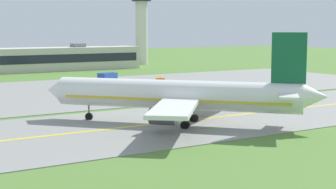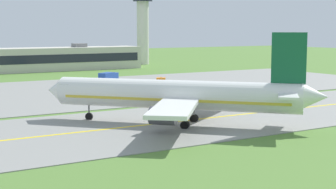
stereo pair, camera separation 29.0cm
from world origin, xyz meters
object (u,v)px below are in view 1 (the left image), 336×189
Objects in this scene: service_truck_catering at (160,83)px; control_tower at (141,19)px; airplane_lead at (179,95)px; service_truck_baggage at (108,77)px.

control_tower is at bearing 64.01° from service_truck_catering.
airplane_lead reaches higher than service_truck_catering.
airplane_lead is at bearing -117.79° from service_truck_catering.
service_truck_baggage is at bearing 109.55° from service_truck_catering.
control_tower is at bearing 54.07° from service_truck_baggage.
service_truck_catering is 81.02m from control_tower.
service_truck_baggage is 16.66m from service_truck_catering.
airplane_lead is 1.14× the size of control_tower.
control_tower is (34.83, 71.45, 15.72)m from service_truck_catering.
airplane_lead is 45.92m from service_truck_catering.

